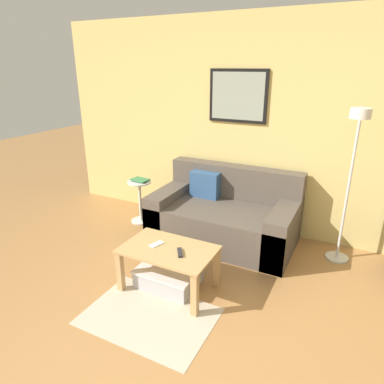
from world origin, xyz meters
TOP-DOWN VIEW (x-y plane):
  - wall_back at (-0.00, 2.94)m, footprint 5.60×0.09m
  - area_rug at (-0.29, 0.88)m, footprint 1.07×0.75m
  - couch at (-0.25, 2.46)m, footprint 1.65×0.93m
  - coffee_table at (-0.34, 1.31)m, footprint 0.84×0.54m
  - storage_bin at (-0.36, 1.35)m, footprint 0.57×0.44m
  - floor_lamp at (1.03, 2.46)m, footprint 0.24×0.46m
  - side_table at (-1.42, 2.41)m, footprint 0.31×0.31m
  - book_stack at (-1.43, 2.43)m, footprint 0.24×0.18m
  - remote_control at (-0.20, 1.28)m, footprint 0.12×0.15m
  - cell_phone at (-0.47, 1.32)m, footprint 0.11×0.15m

SIDE VIEW (x-z plane):
  - area_rug at x=-0.29m, z-range 0.00..0.01m
  - storage_bin at x=-0.36m, z-range 0.00..0.18m
  - couch at x=-0.25m, z-range -0.13..0.71m
  - coffee_table at x=-0.34m, z-range 0.13..0.55m
  - side_table at x=-1.42m, z-range 0.05..0.62m
  - cell_phone at x=-0.47m, z-range 0.42..0.43m
  - remote_control at x=-0.20m, z-range 0.42..0.44m
  - book_stack at x=-1.43m, z-range 0.57..0.60m
  - floor_lamp at x=1.03m, z-range 0.26..1.90m
  - wall_back at x=0.00m, z-range 0.01..2.56m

